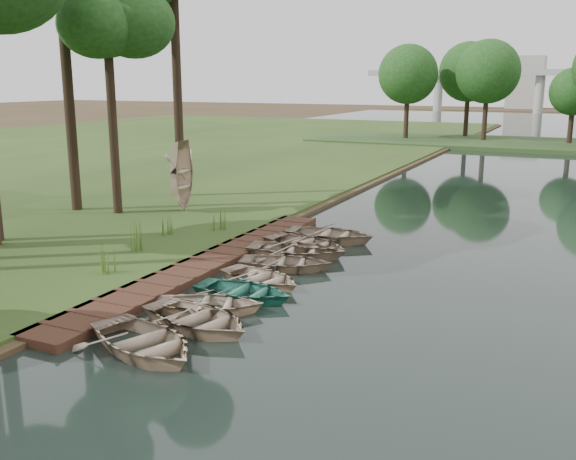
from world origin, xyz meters
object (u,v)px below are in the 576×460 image
at_px(rowboat_0, 143,338).
at_px(rowboat_1, 197,316).
at_px(boardwalk, 208,264).
at_px(rowboat_2, 210,302).
at_px(stored_rowboat, 184,204).

distance_m(rowboat_0, rowboat_1, 1.89).
height_order(boardwalk, rowboat_0, rowboat_0).
xyz_separation_m(boardwalk, rowboat_0, (2.57, -6.99, 0.28)).
distance_m(rowboat_1, rowboat_2, 1.25).
bearing_deg(boardwalk, rowboat_0, -69.78).
relative_size(rowboat_0, rowboat_2, 1.17).
relative_size(boardwalk, rowboat_0, 4.41).
height_order(rowboat_1, stored_rowboat, stored_rowboat).
bearing_deg(rowboat_2, boardwalk, 12.00).
relative_size(rowboat_1, stored_rowboat, 1.02).
height_order(rowboat_2, stored_rowboat, stored_rowboat).
height_order(rowboat_0, rowboat_1, rowboat_0).
bearing_deg(rowboat_0, stored_rowboat, 52.48).
bearing_deg(rowboat_1, rowboat_0, -175.06).
xyz_separation_m(rowboat_2, stored_rowboat, (-8.18, 10.76, 0.28)).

